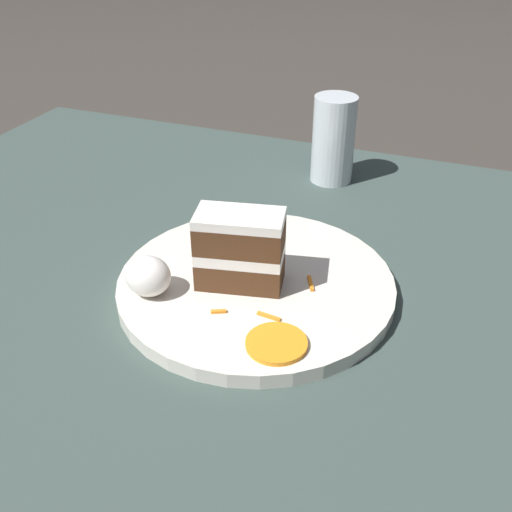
# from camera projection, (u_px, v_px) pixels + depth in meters

# --- Properties ---
(ground_plane) EXTENTS (6.00, 6.00, 0.00)m
(ground_plane) POSITION_uv_depth(u_px,v_px,m) (258.00, 293.00, 0.73)
(ground_plane) COLOR #38332D
(ground_plane) RESTS_ON ground
(dining_table) EXTENTS (1.18, 0.81, 0.04)m
(dining_table) POSITION_uv_depth(u_px,v_px,m) (258.00, 281.00, 0.73)
(dining_table) COLOR #384742
(dining_table) RESTS_ON ground
(plate) EXTENTS (0.31, 0.31, 0.02)m
(plate) POSITION_uv_depth(u_px,v_px,m) (256.00, 285.00, 0.67)
(plate) COLOR silver
(plate) RESTS_ON dining_table
(cake_slice) EXTENTS (0.10, 0.07, 0.09)m
(cake_slice) POSITION_uv_depth(u_px,v_px,m) (238.00, 249.00, 0.64)
(cake_slice) COLOR #4C2D19
(cake_slice) RESTS_ON plate
(cream_dollop) EXTENTS (0.05, 0.04, 0.04)m
(cream_dollop) POSITION_uv_depth(u_px,v_px,m) (148.00, 276.00, 0.64)
(cream_dollop) COLOR white
(cream_dollop) RESTS_ON plate
(orange_garnish) EXTENTS (0.06, 0.06, 0.01)m
(orange_garnish) POSITION_uv_depth(u_px,v_px,m) (276.00, 343.00, 0.57)
(orange_garnish) COLOR orange
(orange_garnish) RESTS_ON plate
(carrot_shreds_scatter) EXTENTS (0.12, 0.18, 0.00)m
(carrot_shreds_scatter) POSITION_uv_depth(u_px,v_px,m) (269.00, 281.00, 0.66)
(carrot_shreds_scatter) COLOR orange
(carrot_shreds_scatter) RESTS_ON plate
(drinking_glass) EXTENTS (0.06, 0.06, 0.13)m
(drinking_glass) POSITION_uv_depth(u_px,v_px,m) (333.00, 145.00, 0.90)
(drinking_glass) COLOR silver
(drinking_glass) RESTS_ON dining_table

